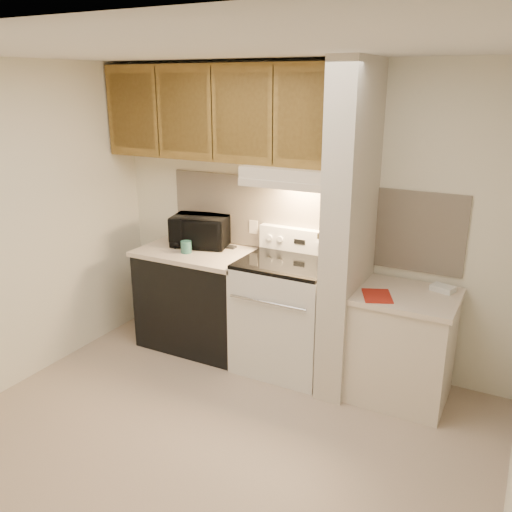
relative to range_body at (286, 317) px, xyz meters
The scene contains 49 objects.
floor 1.24m from the range_body, 90.00° to the right, with size 3.60×3.60×0.00m, color #B9A38D.
ceiling 2.34m from the range_body, 90.00° to the right, with size 3.60×3.60×0.00m, color white.
wall_back 0.86m from the range_body, 90.00° to the left, with size 3.60×0.02×2.50m, color white.
wall_left 2.28m from the range_body, 147.31° to the right, with size 0.02×3.00×2.50m, color white.
backsplash 0.84m from the range_body, 90.00° to the left, with size 2.60×0.02×0.63m, color beige.
range_body is the anchor object (origin of this frame).
oven_window 0.32m from the range_body, 90.00° to the right, with size 0.50×0.01×0.30m, color black.
oven_handle 0.44m from the range_body, 90.00° to the right, with size 0.02×0.02×0.65m, color silver.
cooktop 0.48m from the range_body, ahead, with size 0.74×0.64×0.03m, color black.
range_backguard 0.66m from the range_body, 90.00° to the left, with size 0.76×0.08×0.20m, color silver.
range_display 0.64m from the range_body, 90.00° to the left, with size 0.10×0.01×0.04m, color black.
range_knob_left_outer 0.70m from the range_body, 139.40° to the left, with size 0.05×0.05×0.02m, color silver.
range_knob_left_inner 0.66m from the range_body, 126.87° to the left, with size 0.05×0.05×0.02m, color silver.
range_knob_right_inner 0.66m from the range_body, 53.13° to the left, with size 0.05×0.05×0.02m, color silver.
range_knob_right_outer 0.70m from the range_body, 40.60° to the left, with size 0.05×0.05×0.02m, color silver.
dishwasher_front 0.88m from the range_body, behind, with size 1.00×0.63×0.87m, color black.
left_countertop 0.98m from the range_body, behind, with size 1.04×0.67×0.04m, color beige.
spoon_rest 0.88m from the range_body, 163.85° to the left, with size 0.23×0.07×0.02m, color black.
teal_jar 1.06m from the range_body, behind, with size 0.09×0.09×0.10m, color #316B60.
outlet 0.86m from the range_body, 146.31° to the left, with size 0.08×0.01×0.12m, color beige.
microwave 1.11m from the range_body, behind, with size 0.50×0.34×0.28m, color black.
partition_pillar 0.94m from the range_body, ahead, with size 0.22×0.70×2.50m, color beige.
pillar_trim 0.93m from the range_body, ahead, with size 0.01×0.70×0.04m, color olive.
knife_strip 0.95m from the range_body, ahead, with size 0.02×0.42×0.04m, color black.
knife_blade_a 0.88m from the range_body, 30.23° to the right, with size 0.01×0.04×0.16m, color silver.
knife_handle_a 1.01m from the range_body, 29.50° to the right, with size 0.02×0.02×0.10m, color black.
knife_blade_b 0.85m from the range_body, 19.87° to the right, with size 0.01×0.04×0.18m, color silver.
knife_handle_b 0.99m from the range_body, 20.24° to the right, with size 0.02×0.02×0.10m, color black.
knife_blade_c 0.83m from the range_body, ahead, with size 0.01×0.04×0.20m, color silver.
knife_handle_c 0.99m from the range_body, ahead, with size 0.02×0.02×0.10m, color black.
knife_blade_d 0.85m from the range_body, ahead, with size 0.01×0.04×0.16m, color silver.
knife_handle_d 0.98m from the range_body, ahead, with size 0.02×0.02×0.10m, color black.
knife_blade_e 0.84m from the range_body, 14.26° to the left, with size 0.01×0.04×0.18m, color silver.
knife_handle_e 0.99m from the range_body, 16.81° to the left, with size 0.02×0.02×0.10m, color black.
oven_mitt 0.81m from the range_body, 23.58° to the left, with size 0.03×0.09×0.22m, color slate.
right_cab_base 0.97m from the range_body, ahead, with size 0.70×0.60×0.81m, color beige.
right_countertop 1.04m from the range_body, ahead, with size 0.74×0.64×0.04m, color beige.
red_folder 0.90m from the range_body, 11.10° to the right, with size 0.20×0.27×0.01m, color #A82114.
white_box 1.27m from the range_body, ahead, with size 0.16×0.11×0.04m, color white.
range_hood 1.17m from the range_body, 90.00° to the left, with size 0.78×0.44×0.15m, color beige.
hood_lip 1.12m from the range_body, 90.00° to the right, with size 0.78×0.04×0.06m, color beige.
upper_cabinets 1.77m from the range_body, 166.16° to the left, with size 2.18×0.33×0.77m, color olive.
cab_door_a 2.22m from the range_body, behind, with size 0.46×0.01×0.63m, color olive.
cab_gap_a 2.04m from the range_body, behind, with size 0.01×0.01×0.73m, color black.
cab_door_b 1.89m from the range_body, behind, with size 0.46×0.01×0.63m, color olive.
cab_gap_b 1.77m from the range_body, behind, with size 0.01×0.01×0.73m, color black.
cab_door_c 1.68m from the range_body, behind, with size 0.46×0.01×0.63m, color olive.
cab_gap_c 1.63m from the range_body, behind, with size 0.01×0.01×0.73m, color black.
cab_door_d 1.63m from the range_body, ahead, with size 0.46×0.01×0.63m, color olive.
Camera 1 is at (1.72, -2.62, 2.33)m, focal length 38.00 mm.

